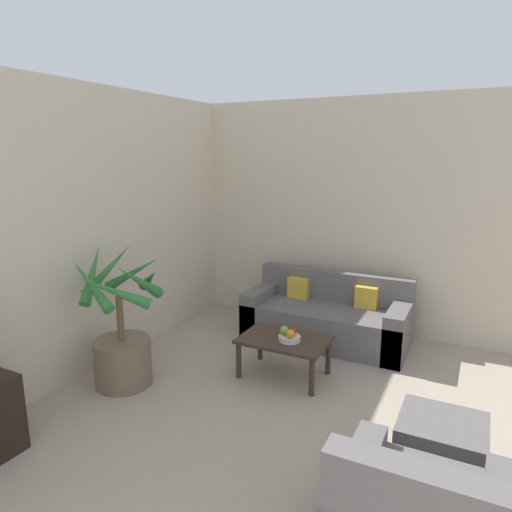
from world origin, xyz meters
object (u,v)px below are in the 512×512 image
at_px(coffee_table, 284,344).
at_px(orange_fruit, 291,334).
at_px(sofa_loveseat, 327,318).
at_px(fruit_bowl, 289,338).
at_px(ottoman, 441,446).
at_px(potted_palm, 122,340).
at_px(apple_green, 284,330).
at_px(apple_red, 293,331).

relative_size(coffee_table, orange_fruit, 10.32).
relative_size(sofa_loveseat, fruit_bowl, 8.73).
xyz_separation_m(sofa_loveseat, ottoman, (1.37, -1.77, -0.08)).
relative_size(potted_palm, ottoman, 2.36).
distance_m(apple_green, orange_fruit, 0.10).
distance_m(apple_green, ottoman, 1.65).
bearing_deg(apple_red, sofa_loveseat, 89.77).
bearing_deg(orange_fruit, sofa_loveseat, 90.31).
xyz_separation_m(apple_green, ottoman, (1.45, -0.75, -0.28)).
height_order(potted_palm, apple_green, potted_palm).
relative_size(coffee_table, apple_green, 9.93).
bearing_deg(orange_fruit, potted_palm, -151.29).
xyz_separation_m(potted_palm, ottoman, (2.70, 0.03, -0.24)).
relative_size(fruit_bowl, ottoman, 0.37).
xyz_separation_m(sofa_loveseat, apple_red, (-0.00, -0.99, 0.20)).
distance_m(coffee_table, ottoman, 1.66).
height_order(fruit_bowl, ottoman, fruit_bowl).
relative_size(sofa_loveseat, ottoman, 3.27).
bearing_deg(fruit_bowl, potted_palm, -149.43).
xyz_separation_m(coffee_table, orange_fruit, (0.09, -0.07, 0.14)).
height_order(apple_red, apple_green, apple_green).
bearing_deg(sofa_loveseat, fruit_bowl, -91.21).
bearing_deg(potted_palm, fruit_bowl, 30.57).
relative_size(potted_palm, sofa_loveseat, 0.72).
height_order(coffee_table, apple_red, apple_red).
bearing_deg(sofa_loveseat, orange_fruit, -89.69).
xyz_separation_m(orange_fruit, ottoman, (1.37, -0.70, -0.28)).
bearing_deg(coffee_table, apple_red, 9.07).
relative_size(potted_palm, apple_red, 18.89).
height_order(orange_fruit, ottoman, orange_fruit).
bearing_deg(coffee_table, orange_fruit, -37.11).
height_order(sofa_loveseat, orange_fruit, sofa_loveseat).
xyz_separation_m(fruit_bowl, apple_green, (-0.06, 0.00, 0.07)).
distance_m(potted_palm, coffee_table, 1.49).
distance_m(fruit_bowl, apple_green, 0.09).
bearing_deg(coffee_table, apple_green, -68.16).
bearing_deg(sofa_loveseat, apple_green, -94.33).
relative_size(apple_red, ottoman, 0.13).
distance_m(sofa_loveseat, apple_red, 1.01).
height_order(potted_palm, coffee_table, potted_palm).
height_order(apple_green, ottoman, apple_green).
xyz_separation_m(sofa_loveseat, coffee_table, (-0.09, -1.00, 0.06)).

